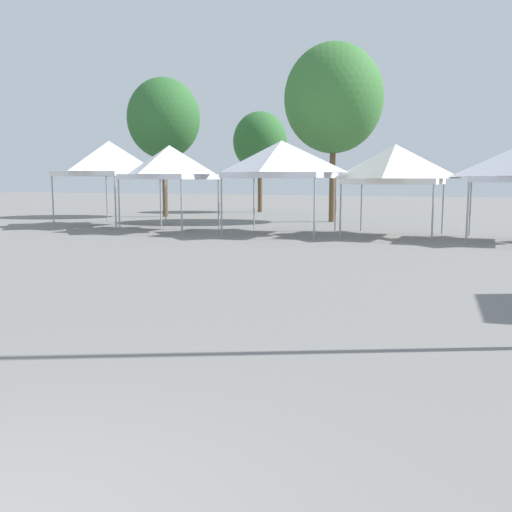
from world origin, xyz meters
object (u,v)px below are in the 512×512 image
canopy_tent_left_of_center (169,162)px  canopy_tent_behind_left (395,164)px  canopy_tent_far_right (109,159)px  tree_behind_tents_center (260,142)px  canopy_tent_center (281,159)px  tree_behind_tents_right (334,98)px  tree_behind_tents_left (164,119)px

canopy_tent_left_of_center → canopy_tent_behind_left: canopy_tent_left_of_center is taller
canopy_tent_far_right → tree_behind_tents_center: 12.82m
canopy_tent_far_right → canopy_tent_center: size_ratio=1.00×
canopy_tent_far_right → tree_behind_tents_right: size_ratio=0.45×
tree_behind_tents_left → tree_behind_tents_center: bearing=65.2°
canopy_tent_center → canopy_tent_behind_left: (4.03, 0.76, -0.20)m
canopy_tent_left_of_center → canopy_tent_center: canopy_tent_center is taller
canopy_tent_far_right → canopy_tent_behind_left: bearing=0.8°
canopy_tent_center → tree_behind_tents_center: 14.78m
tree_behind_tents_left → canopy_tent_behind_left: bearing=-24.5°
tree_behind_tents_left → tree_behind_tents_center: 7.04m
canopy_tent_left_of_center → tree_behind_tents_left: size_ratio=0.45×
canopy_tent_behind_left → tree_behind_tents_right: size_ratio=0.39×
canopy_tent_far_right → canopy_tent_center: canopy_tent_far_right is taller
canopy_tent_left_of_center → canopy_tent_behind_left: (8.56, 1.24, -0.13)m
canopy_tent_center → tree_behind_tents_center: (-6.46, 13.20, 1.56)m
tree_behind_tents_right → tree_behind_tents_center: tree_behind_tents_right is taller
tree_behind_tents_right → canopy_tent_left_of_center: bearing=-122.0°
tree_behind_tents_center → tree_behind_tents_left: bearing=-114.8°
tree_behind_tents_center → canopy_tent_far_right: bearing=-98.0°
canopy_tent_left_of_center → canopy_tent_behind_left: size_ratio=1.03×
canopy_tent_far_right → tree_behind_tents_left: bearing=100.5°
canopy_tent_behind_left → tree_behind_tents_right: bearing=123.7°
canopy_tent_left_of_center → canopy_tent_center: (4.53, 0.48, 0.07)m
canopy_tent_center → canopy_tent_left_of_center: bearing=-173.9°
canopy_tent_far_right → tree_behind_tents_left: size_ratio=0.51×
canopy_tent_center → tree_behind_tents_right: size_ratio=0.45×
canopy_tent_left_of_center → tree_behind_tents_center: bearing=98.0°
canopy_tent_behind_left → tree_behind_tents_center: (-10.49, 12.45, 1.77)m
canopy_tent_center → tree_behind_tents_right: 7.43m
canopy_tent_behind_left → canopy_tent_center: bearing=-169.3°
canopy_tent_left_of_center → tree_behind_tents_right: 9.12m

